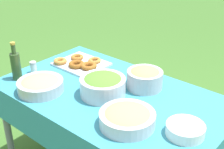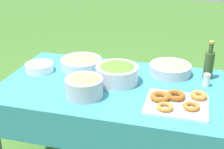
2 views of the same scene
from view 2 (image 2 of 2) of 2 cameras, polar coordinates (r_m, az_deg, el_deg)
The scene contains 9 objects.
picnic_table at distance 2.15m, azimuth -0.11°, elevation -4.01°, with size 1.48×0.89×0.73m.
salad_bowl at distance 2.11m, azimuth 0.93°, elevation 0.40°, with size 0.29×0.29×0.14m.
pasta_bowl at distance 2.27m, azimuth 10.59°, elevation 1.17°, with size 0.30×0.30×0.09m.
donut_platter at distance 1.89m, azimuth 11.70°, elevation -4.89°, with size 0.37×0.32×0.05m.
plate_stack at distance 2.35m, azimuth -13.14°, elevation 1.29°, with size 0.20×0.20×0.06m.
olive_oil_bottle at distance 2.25m, azimuth 17.29°, elevation 1.84°, with size 0.07×0.07×0.27m.
bread_bowl at distance 2.34m, azimuth -5.66°, elevation 2.21°, with size 0.31×0.31×0.10m.
fruit_bowl at distance 1.93m, azimuth -5.12°, elevation -1.95°, with size 0.23×0.23×0.14m.
salt_shaker at distance 2.15m, azimuth 16.89°, elevation -0.97°, with size 0.05×0.05×0.09m.
Camera 2 is at (0.50, -1.82, 1.66)m, focal length 50.00 mm.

